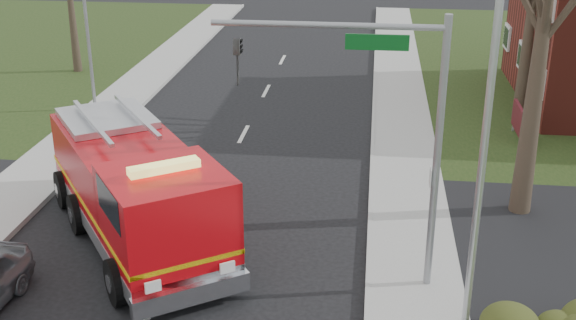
# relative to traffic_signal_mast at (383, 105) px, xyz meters

# --- Properties ---
(ground) EXTENTS (120.00, 120.00, 0.00)m
(ground) POSITION_rel_traffic_signal_mast_xyz_m (-5.21, -1.50, -4.71)
(ground) COLOR black
(ground) RESTS_ON ground
(sidewalk_right) EXTENTS (2.40, 80.00, 0.15)m
(sidewalk_right) POSITION_rel_traffic_signal_mast_xyz_m (0.99, -1.50, -4.63)
(sidewalk_right) COLOR #979691
(sidewalk_right) RESTS_ON ground
(health_center_sign) EXTENTS (0.12, 2.00, 1.40)m
(health_center_sign) POSITION_rel_traffic_signal_mast_xyz_m (5.29, 11.00, -3.83)
(health_center_sign) COLOR #55141C
(health_center_sign) RESTS_ON ground
(traffic_signal_mast) EXTENTS (5.29, 0.18, 6.80)m
(traffic_signal_mast) POSITION_rel_traffic_signal_mast_xyz_m (0.00, 0.00, 0.00)
(traffic_signal_mast) COLOR gray
(traffic_signal_mast) RESTS_ON ground
(streetlight_pole) EXTENTS (1.48, 0.16, 8.40)m
(streetlight_pole) POSITION_rel_traffic_signal_mast_xyz_m (1.93, -2.00, -0.16)
(streetlight_pole) COLOR #B7BABF
(streetlight_pole) RESTS_ON ground
(utility_pole_far) EXTENTS (0.14, 0.14, 7.00)m
(utility_pole_far) POSITION_rel_traffic_signal_mast_xyz_m (-12.01, 12.50, -1.21)
(utility_pole_far) COLOR gray
(utility_pole_far) RESTS_ON ground
(fire_engine) EXTENTS (6.99, 8.38, 3.32)m
(fire_engine) POSITION_rel_traffic_signal_mast_xyz_m (-6.48, 1.43, -3.20)
(fire_engine) COLOR #B9080F
(fire_engine) RESTS_ON ground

